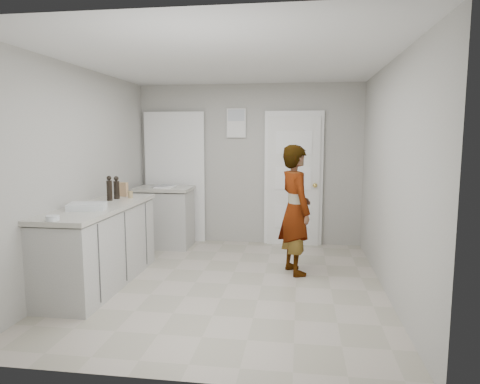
# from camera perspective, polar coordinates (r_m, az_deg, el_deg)

# --- Properties ---
(ground) EXTENTS (4.00, 4.00, 0.00)m
(ground) POSITION_cam_1_polar(r_m,az_deg,el_deg) (5.06, -1.58, -12.15)
(ground) COLOR #A39D89
(ground) RESTS_ON ground
(room_shell) EXTENTS (4.00, 4.00, 4.00)m
(room_shell) POSITION_cam_1_polar(r_m,az_deg,el_deg) (6.76, -0.30, 1.75)
(room_shell) COLOR #A3A29A
(room_shell) RESTS_ON ground
(main_counter) EXTENTS (0.64, 1.96, 0.93)m
(main_counter) POSITION_cam_1_polar(r_m,az_deg,el_deg) (5.19, -18.09, -7.09)
(main_counter) COLOR silver
(main_counter) RESTS_ON ground
(side_counter) EXTENTS (0.84, 0.61, 0.93)m
(side_counter) POSITION_cam_1_polar(r_m,az_deg,el_deg) (6.70, -9.96, -3.56)
(side_counter) COLOR silver
(side_counter) RESTS_ON ground
(person) EXTENTS (0.59, 0.69, 1.60)m
(person) POSITION_cam_1_polar(r_m,az_deg,el_deg) (5.31, 7.39, -2.37)
(person) COLOR silver
(person) RESTS_ON ground
(cake_mix_box) EXTENTS (0.12, 0.08, 0.18)m
(cake_mix_box) POSITION_cam_1_polar(r_m,az_deg,el_deg) (5.71, -15.24, 0.34)
(cake_mix_box) COLOR #A88054
(cake_mix_box) RESTS_ON main_counter
(spice_jar) EXTENTS (0.06, 0.06, 0.09)m
(spice_jar) POSITION_cam_1_polar(r_m,az_deg,el_deg) (5.54, -14.40, -0.34)
(spice_jar) COLOR tan
(spice_jar) RESTS_ON main_counter
(oil_cruet_a) EXTENTS (0.07, 0.07, 0.28)m
(oil_cruet_a) POSITION_cam_1_polar(r_m,az_deg,el_deg) (5.51, -16.14, 0.52)
(oil_cruet_a) COLOR black
(oil_cruet_a) RESTS_ON main_counter
(oil_cruet_b) EXTENTS (0.07, 0.07, 0.30)m
(oil_cruet_b) POSITION_cam_1_polar(r_m,az_deg,el_deg) (5.38, -17.02, 0.42)
(oil_cruet_b) COLOR black
(oil_cruet_b) RESTS_ON main_counter
(baking_dish) EXTENTS (0.44, 0.36, 0.07)m
(baking_dish) POSITION_cam_1_polar(r_m,az_deg,el_deg) (4.83, -19.72, -1.83)
(baking_dish) COLOR silver
(baking_dish) RESTS_ON main_counter
(egg_bowl) EXTENTS (0.12, 0.12, 0.05)m
(egg_bowl) POSITION_cam_1_polar(r_m,az_deg,el_deg) (4.32, -23.73, -3.20)
(egg_bowl) COLOR silver
(egg_bowl) RESTS_ON main_counter
(papers) EXTENTS (0.27, 0.34, 0.01)m
(papers) POSITION_cam_1_polar(r_m,az_deg,el_deg) (6.60, -9.96, 0.67)
(papers) COLOR white
(papers) RESTS_ON side_counter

